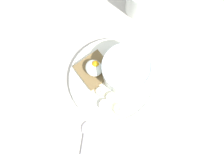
# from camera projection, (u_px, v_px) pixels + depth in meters

# --- Properties ---
(ground_plane) EXTENTS (1.20, 1.20, 0.02)m
(ground_plane) POSITION_uv_depth(u_px,v_px,m) (112.00, 80.00, 0.75)
(ground_plane) COLOR beige
(ground_plane) RESTS_ON ground
(plate) EXTENTS (0.26, 0.26, 0.02)m
(plate) POSITION_uv_depth(u_px,v_px,m) (112.00, 79.00, 0.73)
(plate) COLOR white
(plate) RESTS_ON ground_plane
(oatmeal_bowl) EXTENTS (0.14, 0.14, 0.07)m
(oatmeal_bowl) POSITION_uv_depth(u_px,v_px,m) (126.00, 70.00, 0.70)
(oatmeal_bowl) COLOR white
(oatmeal_bowl) RESTS_ON plate
(toast_slice) EXTENTS (0.10, 0.10, 0.01)m
(toast_slice) POSITION_uv_depth(u_px,v_px,m) (94.00, 70.00, 0.73)
(toast_slice) COLOR olive
(toast_slice) RESTS_ON plate
(poached_egg) EXTENTS (0.05, 0.05, 0.03)m
(poached_egg) POSITION_uv_depth(u_px,v_px,m) (94.00, 68.00, 0.71)
(poached_egg) COLOR white
(poached_egg) RESTS_ON toast_slice
(banana_slice_front) EXTENTS (0.04, 0.04, 0.01)m
(banana_slice_front) POSITION_uv_depth(u_px,v_px,m) (112.00, 98.00, 0.71)
(banana_slice_front) COLOR #F0E8B9
(banana_slice_front) RESTS_ON plate
(banana_slice_left) EXTENTS (0.04, 0.04, 0.02)m
(banana_slice_left) POSITION_uv_depth(u_px,v_px,m) (119.00, 109.00, 0.70)
(banana_slice_left) COLOR beige
(banana_slice_left) RESTS_ON plate
(banana_slice_back) EXTENTS (0.04, 0.04, 0.01)m
(banana_slice_back) POSITION_uv_depth(u_px,v_px,m) (101.00, 92.00, 0.72)
(banana_slice_back) COLOR beige
(banana_slice_back) RESTS_ON plate
(banana_slice_right) EXTENTS (0.04, 0.04, 0.02)m
(banana_slice_right) POSITION_uv_depth(u_px,v_px,m) (105.00, 105.00, 0.71)
(banana_slice_right) COLOR #F0E4C6
(banana_slice_right) RESTS_ON plate
(coffee_mug) EXTENTS (0.08, 0.12, 0.10)m
(coffee_mug) POSITION_uv_depth(u_px,v_px,m) (140.00, 0.00, 0.75)
(coffee_mug) COLOR white
(coffee_mug) RESTS_ON ground_plane
(spoon) EXTENTS (0.08, 0.09, 0.01)m
(spoon) POSITION_uv_depth(u_px,v_px,m) (84.00, 136.00, 0.70)
(spoon) COLOR silver
(spoon) RESTS_ON ground_plane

